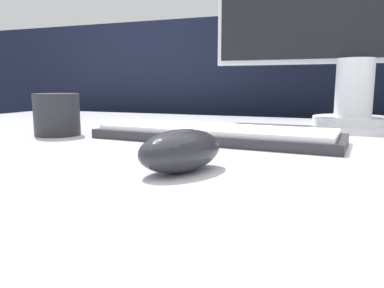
% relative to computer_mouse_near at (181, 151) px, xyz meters
% --- Properties ---
extents(partition_panel, '(5.00, 0.03, 1.10)m').
position_rel_computer_mouse_near_xyz_m(partition_panel, '(0.07, 0.87, -0.26)').
color(partition_panel, black).
rests_on(partition_panel, ground_plane).
extents(computer_mouse_near, '(0.10, 0.13, 0.05)m').
position_rel_computer_mouse_near_xyz_m(computer_mouse_near, '(0.00, 0.00, 0.00)').
color(computer_mouse_near, '#232328').
rests_on(computer_mouse_near, desk).
extents(keyboard, '(0.43, 0.16, 0.02)m').
position_rel_computer_mouse_near_xyz_m(keyboard, '(-0.04, 0.24, -0.01)').
color(keyboard, '#28282D').
rests_on(keyboard, desk).
extents(mug, '(0.08, 0.08, 0.08)m').
position_rel_computer_mouse_near_xyz_m(mug, '(-0.34, 0.19, 0.02)').
color(mug, '#232328').
rests_on(mug, desk).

